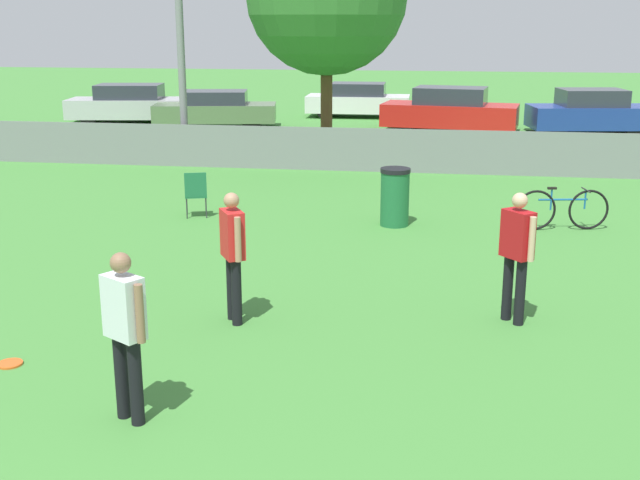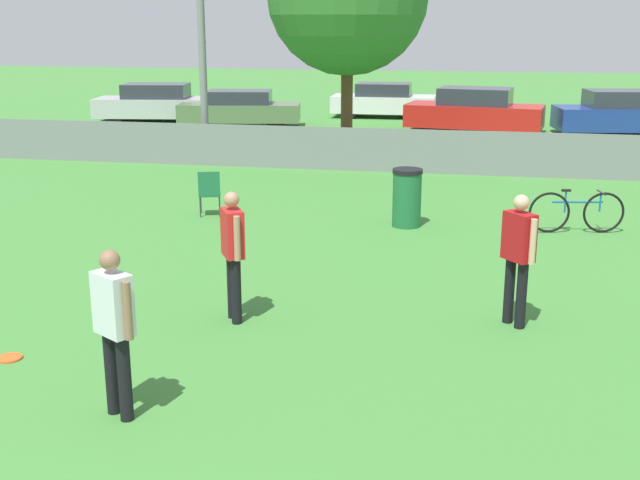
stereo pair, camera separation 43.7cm
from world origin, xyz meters
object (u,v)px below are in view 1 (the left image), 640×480
parked_car_white (358,100)px  player_defender_red (233,249)px  folding_chair_sideline (196,192)px  parked_car_olive (215,109)px  parked_car_red (450,111)px  player_thrower_red (517,249)px  frisbee_disc (10,364)px  parked_car_blue (590,112)px  bicycle_sideline (562,209)px  parked_car_silver (130,104)px  trash_bin (395,197)px  player_receiver_white (125,326)px

parked_car_white → player_defender_red: bearing=-89.0°
folding_chair_sideline → parked_car_olive: size_ratio=0.20×
parked_car_red → player_defender_red: bearing=-90.1°
folding_chair_sideline → parked_car_red: bearing=-127.9°
player_thrower_red → parked_car_olive: size_ratio=0.37×
player_defender_red → frisbee_disc: size_ratio=5.96×
parked_car_olive → parked_car_blue: parked_car_blue is taller
bicycle_sideline → player_defender_red: bearing=-142.0°
player_thrower_red → bicycle_sideline: size_ratio=0.99×
frisbee_disc → parked_car_silver: 22.25m
trash_bin → parked_car_olive: parked_car_olive is taller
parked_car_white → parked_car_blue: parked_car_blue is taller
player_defender_red → folding_chair_sideline: player_defender_red is taller
folding_chair_sideline → trash_bin: (3.86, -0.06, 0.04)m
player_defender_red → frisbee_disc: player_defender_red is taller
player_thrower_red → trash_bin: (-1.80, 4.76, -0.43)m
parked_car_olive → parked_car_silver: bearing=154.5°
parked_car_olive → player_receiver_white: bearing=-86.4°
player_thrower_red → player_receiver_white: (-3.83, -3.23, 0.00)m
parked_car_red → parked_car_olive: bearing=-170.5°
folding_chair_sideline → parked_car_red: parked_car_red is taller
player_receiver_white → parked_car_olive: player_receiver_white is taller
frisbee_disc → parked_car_silver: (-6.92, 21.14, 0.66)m
trash_bin → parked_car_silver: parked_car_silver is taller
player_defender_red → parked_car_olive: 19.29m
player_defender_red → parked_car_silver: size_ratio=0.35×
player_defender_red → parked_car_blue: player_defender_red is taller
frisbee_disc → parked_car_red: parked_car_red is taller
frisbee_disc → bicycle_sideline: (6.90, 7.11, 0.37)m
player_receiver_white → folding_chair_sideline: player_receiver_white is taller
parked_car_silver → parked_car_olive: (3.56, -0.98, -0.02)m
player_receiver_white → bicycle_sideline: (5.07, 8.12, -0.59)m
parked_car_silver → player_receiver_white: bearing=-77.6°
trash_bin → parked_car_red: parked_car_red is taller
player_receiver_white → parked_car_red: (3.07, 21.36, -0.25)m
parked_car_olive → folding_chair_sideline: bearing=-85.8°
trash_bin → parked_car_olive: size_ratio=0.24×
player_thrower_red → frisbee_disc: size_ratio=5.96×
parked_car_olive → parked_car_blue: 12.96m
player_defender_red → bicycle_sideline: size_ratio=0.99×
trash_bin → parked_car_white: 17.35m
player_thrower_red → bicycle_sideline: 5.09m
frisbee_disc → folding_chair_sideline: (-0.01, 7.03, 0.49)m
parked_car_white → frisbee_disc: bearing=-94.2°
player_thrower_red → bicycle_sideline: (1.24, 4.90, -0.59)m
folding_chair_sideline → player_thrower_red: bearing=121.9°
folding_chair_sideline → parked_car_blue: size_ratio=0.21×
player_thrower_red → player_defender_red: bearing=-121.5°
folding_chair_sideline → parked_car_white: bearing=-112.1°
parked_car_red → player_thrower_red: bearing=-79.4°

